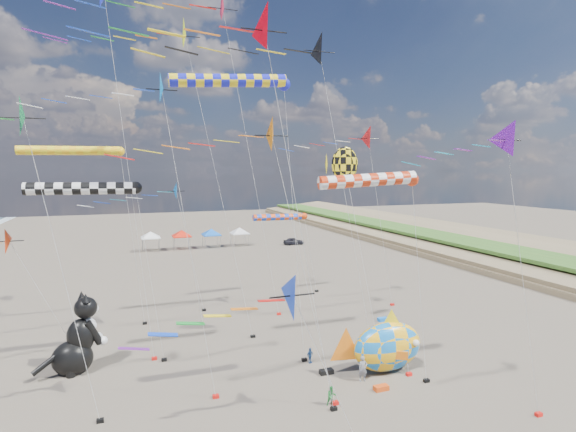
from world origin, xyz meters
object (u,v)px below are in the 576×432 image
(person_adult, at_px, (363,369))
(child_blue, at_px, (310,355))
(parked_car, at_px, (294,241))
(child_green, at_px, (331,396))
(cat_inflatable, at_px, (76,333))
(fish_inflatable, at_px, (387,346))

(person_adult, height_order, child_blue, person_adult)
(person_adult, distance_m, parked_car, 52.55)
(parked_car, bearing_deg, child_blue, 163.43)
(child_green, relative_size, child_blue, 1.06)
(cat_inflatable, relative_size, parked_car, 1.42)
(fish_inflatable, relative_size, child_green, 5.90)
(child_green, distance_m, parked_car, 55.39)
(cat_inflatable, relative_size, fish_inflatable, 0.79)
(cat_inflatable, xyz_separation_m, person_adult, (16.99, -7.68, -1.81))
(child_blue, bearing_deg, person_adult, -85.75)
(cat_inflatable, height_order, fish_inflatable, cat_inflatable)
(cat_inflatable, relative_size, person_adult, 3.24)
(cat_inflatable, xyz_separation_m, child_blue, (14.93, -4.04, -2.09))
(child_blue, bearing_deg, cat_inflatable, 139.50)
(parked_car, bearing_deg, child_green, 164.34)
(parked_car, bearing_deg, fish_inflatable, 168.97)
(cat_inflatable, bearing_deg, fish_inflatable, -41.05)
(person_adult, height_order, parked_car, person_adult)
(cat_inflatable, height_order, child_green, cat_inflatable)
(child_green, relative_size, parked_car, 0.30)
(fish_inflatable, distance_m, child_green, 5.99)
(fish_inflatable, distance_m, child_blue, 5.30)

